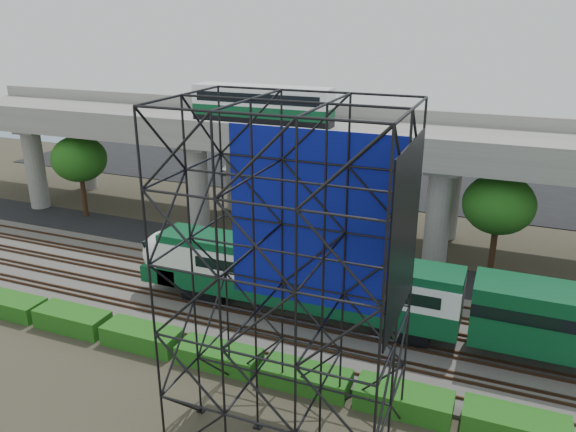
% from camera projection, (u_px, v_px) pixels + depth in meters
% --- Properties ---
extents(ground, '(140.00, 140.00, 0.00)m').
position_uv_depth(ground, '(239.00, 323.00, 34.66)').
color(ground, '#474233').
rests_on(ground, ground).
extents(ballast_bed, '(90.00, 12.00, 0.20)m').
position_uv_depth(ballast_bed, '(252.00, 307.00, 36.37)').
color(ballast_bed, slate).
rests_on(ballast_bed, ground).
extents(service_road, '(90.00, 5.00, 0.08)m').
position_uv_depth(service_road, '(299.00, 258.00, 43.81)').
color(service_road, black).
rests_on(service_road, ground).
extents(parking_lot, '(90.00, 18.00, 0.08)m').
position_uv_depth(parking_lot, '(372.00, 180.00, 64.32)').
color(parking_lot, black).
rests_on(parking_lot, ground).
extents(harbor_water, '(140.00, 40.00, 0.03)m').
position_uv_depth(harbor_water, '(408.00, 142.00, 83.53)').
color(harbor_water, slate).
rests_on(harbor_water, ground).
extents(rail_tracks, '(90.00, 9.52, 0.16)m').
position_uv_depth(rail_tracks, '(252.00, 304.00, 36.31)').
color(rail_tracks, '#472D1E').
rests_on(rail_tracks, ballast_bed).
extents(commuter_train, '(29.30, 3.06, 4.30)m').
position_uv_depth(commuter_train, '(334.00, 282.00, 33.50)').
color(commuter_train, black).
rests_on(commuter_train, rail_tracks).
extents(overpass, '(80.00, 12.00, 12.40)m').
position_uv_depth(overpass, '(319.00, 141.00, 45.98)').
color(overpass, '#9E9B93').
rests_on(overpass, ground).
extents(scaffold_tower, '(9.36, 6.36, 15.00)m').
position_uv_depth(scaffold_tower, '(288.00, 287.00, 22.86)').
color(scaffold_tower, black).
rests_on(scaffold_tower, ground).
extents(hedge_strip, '(34.60, 1.80, 1.20)m').
position_uv_depth(hedge_strip, '(219.00, 356.00, 30.36)').
color(hedge_strip, '#125113').
rests_on(hedge_strip, ground).
extents(trees, '(40.94, 16.94, 7.69)m').
position_uv_depth(trees, '(272.00, 166.00, 48.52)').
color(trees, '#382314').
rests_on(trees, ground).
extents(suv, '(5.04, 2.36, 1.39)m').
position_uv_depth(suv, '(238.00, 242.00, 45.01)').
color(suv, black).
rests_on(suv, service_road).
extents(parked_cars, '(33.46, 9.15, 1.30)m').
position_uv_depth(parked_cars, '(373.00, 176.00, 63.62)').
color(parked_cars, silver).
rests_on(parked_cars, parking_lot).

